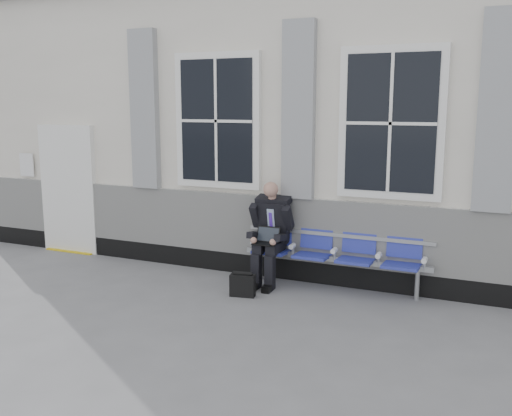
% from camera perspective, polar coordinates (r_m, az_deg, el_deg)
% --- Properties ---
extents(ground, '(70.00, 70.00, 0.00)m').
position_cam_1_polar(ground, '(6.71, 7.19, -11.55)').
color(ground, slate).
rests_on(ground, ground).
extents(station_building, '(14.40, 4.40, 4.49)m').
position_cam_1_polar(station_building, '(9.62, 13.42, 8.48)').
color(station_building, silver).
rests_on(station_building, ground).
extents(bench, '(2.60, 0.47, 0.91)m').
position_cam_1_polar(bench, '(7.83, 7.96, -4.10)').
color(bench, '#9EA0A3').
rests_on(bench, ground).
extents(businessman, '(0.59, 0.79, 1.44)m').
position_cam_1_polar(businessman, '(7.93, 1.49, -2.13)').
color(businessman, black).
rests_on(businessman, ground).
extents(briefcase, '(0.35, 0.19, 0.34)m').
position_cam_1_polar(briefcase, '(7.55, -1.35, -7.69)').
color(briefcase, black).
rests_on(briefcase, ground).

